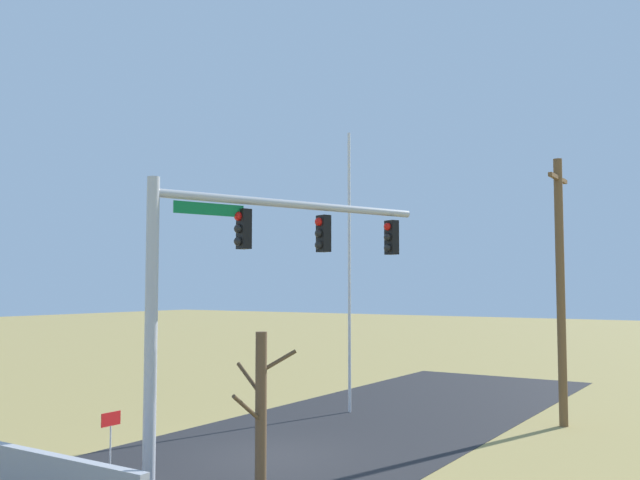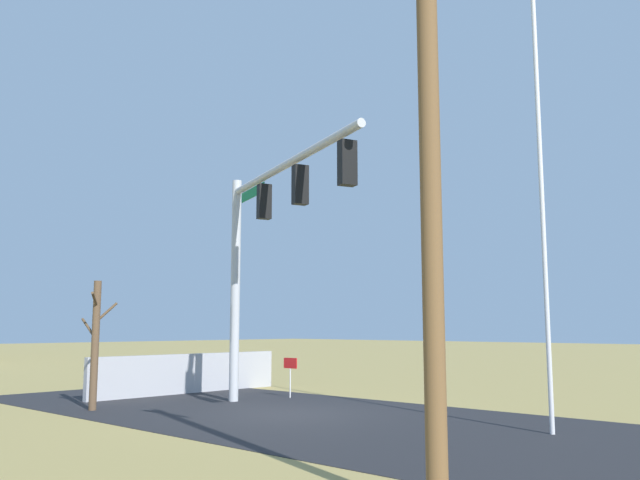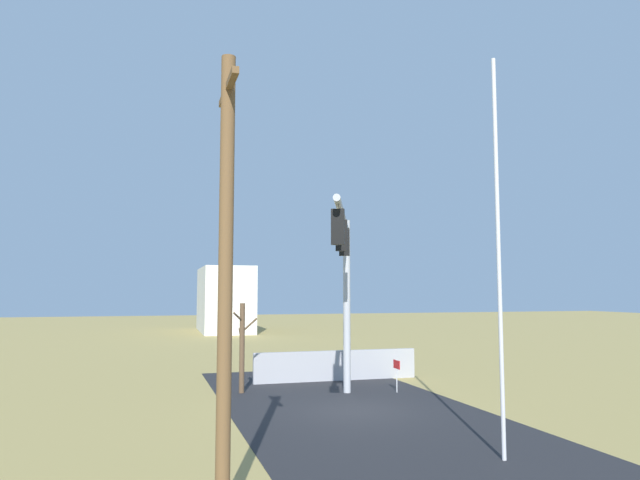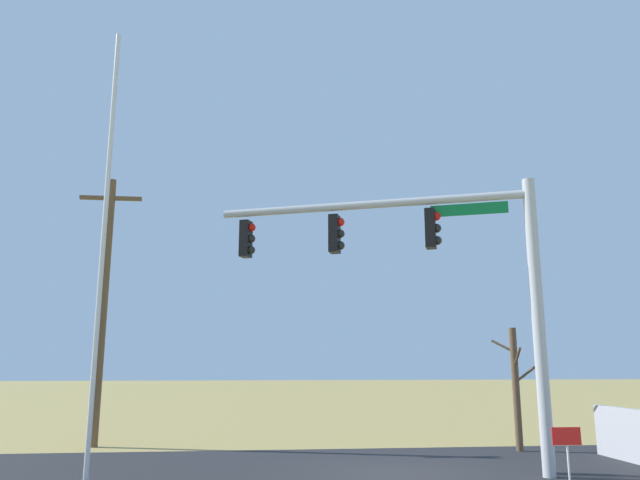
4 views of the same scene
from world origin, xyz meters
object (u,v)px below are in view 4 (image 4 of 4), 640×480
object	(u,v)px
signal_mast	(429,262)
flagpole	(103,246)
utility_pole	(103,302)
open_sign	(567,445)
bare_tree	(516,386)

from	to	relation	value
signal_mast	flagpole	size ratio (longest dim) A/B	0.78
utility_pole	flagpole	bearing A→B (deg)	-77.10
signal_mast	flagpole	xyz separation A→B (m)	(-7.22, -1.36, -0.03)
open_sign	bare_tree	bearing A→B (deg)	74.35
flagpole	bare_tree	world-z (taller)	flagpole
bare_tree	signal_mast	bearing A→B (deg)	-137.42
signal_mast	bare_tree	world-z (taller)	signal_mast
open_sign	utility_pole	bearing A→B (deg)	142.82
open_sign	signal_mast	bearing A→B (deg)	122.24
utility_pole	signal_mast	bearing A→B (deg)	-30.89
utility_pole	open_sign	xyz separation A→B (m)	(10.42, -7.90, -3.32)
utility_pole	bare_tree	bearing A→B (deg)	-10.38
signal_mast	bare_tree	bearing A→B (deg)	42.58
signal_mast	utility_pole	bearing A→B (deg)	149.11
flagpole	utility_pole	bearing A→B (deg)	102.90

